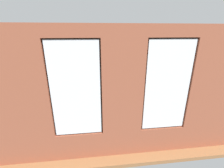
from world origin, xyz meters
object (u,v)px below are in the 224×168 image
Objects in this scene: cup_ceramic at (102,93)px; table_plant_small at (122,87)px; potted_plant_between_couches at (140,111)px; couch_left at (169,92)px; couch_by_window at (92,127)px; coffee_table at (113,93)px; remote_silver at (113,92)px; remote_black at (116,93)px; media_console at (36,100)px; potted_plant_corner_far_left at (215,103)px; tv_flatscreen at (33,85)px; candle_jar at (108,90)px; papasan_chair at (105,80)px; potted_plant_corner_near_left at (155,74)px; potted_plant_foreground_right at (54,72)px.

cup_ceramic is 0.94m from table_plant_small.
couch_left is at bearing -132.75° from potted_plant_between_couches.
couch_by_window is at bearing 2.46° from potted_plant_between_couches.
remote_silver reaches higher than coffee_table.
coffee_table is at bearing 36.20° from remote_black.
media_console is (3.61, 0.17, -0.30)m from table_plant_small.
potted_plant_corner_far_left is at bearing 178.45° from couch_by_window.
couch_by_window is 2.23m from cup_ceramic.
coffee_table is 1.04× the size of potted_plant_corner_far_left.
couch_by_window is 3.30m from tv_flatscreen.
media_console is at bearing 126.35° from remote_silver.
candle_jar is 0.53× the size of remote_silver.
cup_ceramic reaches higher than media_console.
remote_silver is 2.33m from potted_plant_between_couches.
coffee_table is 1.21× the size of potted_plant_between_couches.
coffee_table is 0.24m from candle_jar.
papasan_chair is 2.89m from potted_plant_corner_near_left.
media_console is 0.65m from tv_flatscreen.
tv_flatscreen is 6.31m from potted_plant_corner_far_left.
potted_plant_foreground_right is 0.91× the size of potted_plant_corner_far_left.
coffee_table is 3.31m from potted_plant_corner_near_left.
potted_plant_corner_near_left is 4.75m from potted_plant_between_couches.
remote_black is 3.31m from media_console.
media_console is 0.90× the size of potted_plant_foreground_right.
potted_plant_between_couches is (2.15, 4.23, 0.13)m from potted_plant_corner_near_left.
couch_left is 1.34× the size of potted_plant_corner_far_left.
couch_left is at bearing -56.07° from remote_silver.
couch_by_window is at bearing 74.34° from candle_jar.
tv_flatscreen is 3.41m from papasan_chair.
candle_jar is at bearing -94.66° from couch_left.
potted_plant_foreground_right reaches higher than remote_black.
coffee_table is (-0.87, -2.32, 0.04)m from couch_by_window.
cup_ceramic is 0.50× the size of remote_black.
potted_plant_foreground_right is at bearing -34.10° from candle_jar.
tv_flatscreen is 1.02× the size of papasan_chair.
couch_left is at bearing -146.54° from couch_by_window.
table_plant_small is 3.63m from media_console.
potted_plant_between_couches is at bearing 128.82° from potted_plant_foreground_right.
couch_by_window is at bearing 50.64° from potted_plant_corner_near_left.
table_plant_small is at bearing -177.27° from media_console.
candle_jar is 3.26m from potted_plant_foreground_right.
potted_plant_foreground_right reaches higher than couch_left.
table_plant_small is (-0.89, -0.28, 0.09)m from cup_ceramic.
remote_silver is at bearing -179.68° from tv_flatscreen.
potted_plant_corner_far_left is at bearing 125.49° from papasan_chair.
media_console is at bearing 2.47° from candle_jar.
table_plant_small reaches higher than remote_black.
remote_black is at bearing 39.75° from potted_plant_corner_near_left.
potted_plant_corner_far_left reaches higher than potted_plant_corner_near_left.
remote_silver is 0.13× the size of potted_plant_foreground_right.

